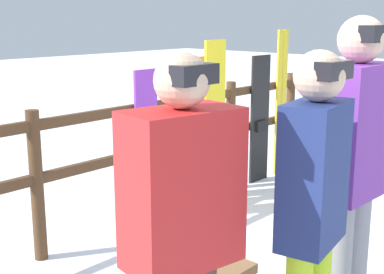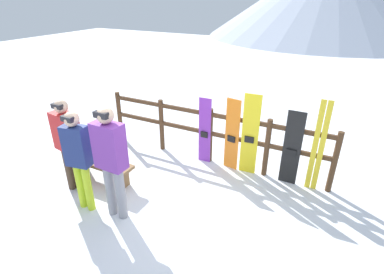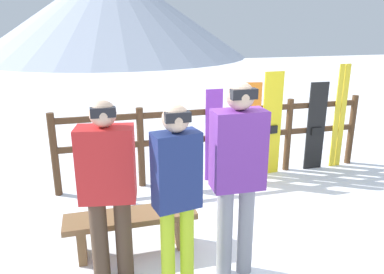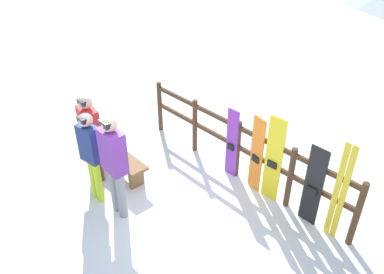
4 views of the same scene
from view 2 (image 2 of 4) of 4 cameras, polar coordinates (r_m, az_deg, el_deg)
name	(u,v)px [view 2 (image 2 of 4)]	position (r m, az deg, el deg)	size (l,w,h in m)	color
ground_plane	(164,211)	(5.04, -5.41, -13.82)	(40.00, 40.00, 0.00)	white
fence	(210,131)	(6.03, 3.49, 1.10)	(4.75, 0.10, 1.16)	#4C331E
bench	(100,166)	(5.79, -17.08, -5.34)	(1.33, 0.36, 0.42)	brown
person_navy	(78,154)	(4.84, -20.88, -3.11)	(0.41, 0.27, 1.69)	#B7D826
person_red	(68,141)	(5.39, -22.57, -0.71)	(0.51, 0.34, 1.69)	#4C3828
person_purple	(111,156)	(4.49, -15.24, -3.59)	(0.46, 0.26, 1.83)	gray
snowboard_purple	(205,131)	(6.02, 2.44, 1.11)	(0.26, 0.06, 1.38)	purple
snowboard_orange	(232,135)	(5.81, 7.62, 0.33)	(0.30, 0.10, 1.45)	orange
snowboard_yellow	(250,135)	(5.68, 10.97, 0.29)	(0.32, 0.07, 1.60)	yellow
snowboard_black_stripe	(292,149)	(5.59, 18.48, -2.16)	(0.31, 0.06, 1.41)	black
ski_pair_yellow	(318,147)	(5.51, 22.91, -1.77)	(0.20, 0.02, 1.68)	yellow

